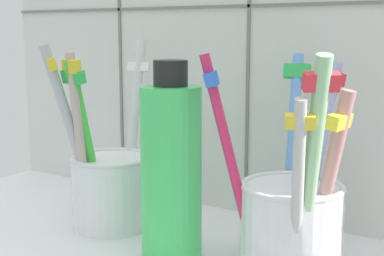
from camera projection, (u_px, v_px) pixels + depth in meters
tile_wall_back at (254, 6)px, 52.64cm from camera, size 64.00×2.20×45.00cm
toothbrush_cup_left at (110, 181)px, 51.18cm from camera, size 7.52×13.57×17.41cm
toothbrush_cup_right at (293, 214)px, 41.43cm from camera, size 10.93×13.76×16.89cm
soap_bottle at (170, 170)px, 43.40cm from camera, size 4.87×4.87×15.97cm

